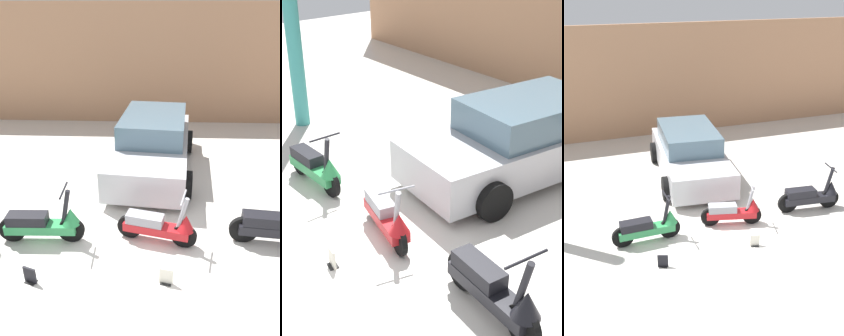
% 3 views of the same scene
% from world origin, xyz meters
% --- Properties ---
extents(ground_plane, '(28.00, 28.00, 0.00)m').
position_xyz_m(ground_plane, '(0.00, 0.00, 0.00)').
color(ground_plane, silver).
extents(scooter_front_left, '(1.44, 0.52, 1.00)m').
position_xyz_m(scooter_front_left, '(-1.76, 0.81, 0.35)').
color(scooter_front_left, black).
rests_on(scooter_front_left, ground_plane).
extents(scooter_front_right, '(1.33, 0.59, 0.94)m').
position_xyz_m(scooter_front_right, '(0.15, 0.85, 0.33)').
color(scooter_front_right, black).
rests_on(scooter_front_right, ground_plane).
extents(scooter_front_center, '(1.52, 0.55, 1.06)m').
position_xyz_m(scooter_front_center, '(2.12, 0.87, 0.38)').
color(scooter_front_center, black).
rests_on(scooter_front_center, ground_plane).
extents(car_rear_left, '(2.19, 4.04, 1.32)m').
position_xyz_m(car_rear_left, '(0.01, 3.65, 0.63)').
color(car_rear_left, '#B7B7BC').
rests_on(car_rear_left, ground_plane).
extents(placard_near_right_scooter, '(0.20, 0.15, 0.26)m').
position_xyz_m(placard_near_right_scooter, '(0.23, -0.06, 0.11)').
color(placard_near_right_scooter, black).
rests_on(placard_near_right_scooter, ground_plane).
extents(support_column_side, '(0.29, 0.29, 3.72)m').
position_xyz_m(support_column_side, '(-4.31, 1.86, 1.86)').
color(support_column_side, teal).
rests_on(support_column_side, ground_plane).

